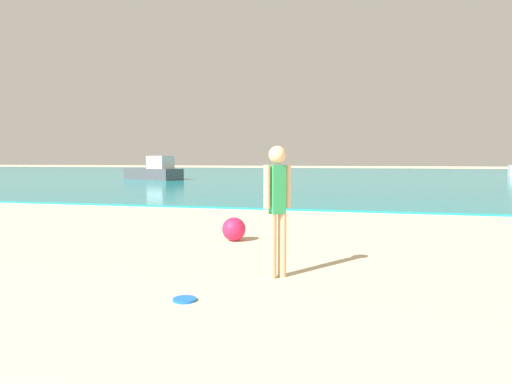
% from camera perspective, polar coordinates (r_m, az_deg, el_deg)
% --- Properties ---
extents(water, '(160.00, 60.00, 0.06)m').
position_cam_1_polar(water, '(42.52, 11.18, 2.21)').
color(water, teal).
rests_on(water, ground).
extents(person_standing, '(0.30, 0.28, 1.63)m').
position_cam_1_polar(person_standing, '(5.45, 2.77, -1.46)').
color(person_standing, '#DDAD84').
rests_on(person_standing, ground).
extents(frisbee, '(0.25, 0.25, 0.03)m').
position_cam_1_polar(frisbee, '(4.80, -9.18, -13.51)').
color(frisbee, blue).
rests_on(frisbee, ground).
extents(boat_near, '(5.00, 3.52, 1.64)m').
position_cam_1_polar(boat_near, '(31.76, -12.95, 2.60)').
color(boat_near, '#4C4C51').
rests_on(boat_near, water).
extents(beach_ball, '(0.43, 0.43, 0.43)m').
position_cam_1_polar(beach_ball, '(8.01, -2.87, -4.79)').
color(beach_ball, '#E51E4C').
rests_on(beach_ball, ground).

